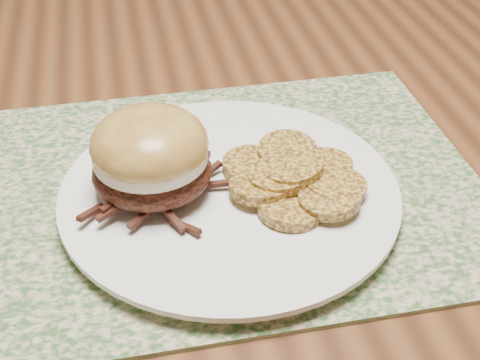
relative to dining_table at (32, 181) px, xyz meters
name	(u,v)px	position (x,y,z in m)	size (l,w,h in m)	color
dining_table	(32,181)	(0.00, 0.00, 0.00)	(1.50, 0.90, 0.75)	brown
placemat	(217,188)	(0.18, -0.15, 0.08)	(0.45, 0.33, 0.00)	#3B6332
dinner_plate	(230,195)	(0.18, -0.18, 0.09)	(0.26, 0.26, 0.02)	white
pork_sandwich	(151,156)	(0.12, -0.17, 0.13)	(0.11, 0.11, 0.07)	black
roasted_potatoes	(294,178)	(0.23, -0.19, 0.11)	(0.12, 0.13, 0.03)	#BF8D38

